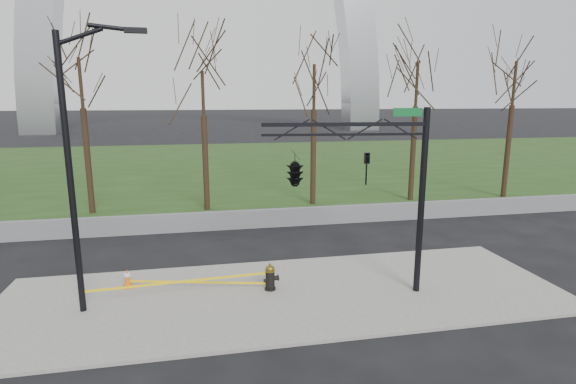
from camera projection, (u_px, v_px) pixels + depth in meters
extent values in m
plane|color=black|center=(286.00, 296.00, 14.46)|extent=(500.00, 500.00, 0.00)
cube|color=slate|center=(286.00, 295.00, 14.44)|extent=(18.00, 6.00, 0.10)
cube|color=#213613|center=(227.00, 164.00, 43.25)|extent=(120.00, 40.00, 0.06)
cube|color=#59595B|center=(255.00, 219.00, 22.04)|extent=(60.00, 0.30, 0.90)
cylinder|color=black|center=(270.00, 289.00, 14.72)|extent=(0.36, 0.36, 0.06)
cylinder|color=black|center=(270.00, 280.00, 14.66)|extent=(0.28, 0.28, 0.64)
cylinder|color=black|center=(277.00, 278.00, 14.72)|extent=(0.23, 0.20, 0.17)
cylinder|color=black|center=(265.00, 280.00, 14.60)|extent=(0.12, 0.12, 0.11)
cylinder|color=brown|center=(270.00, 270.00, 14.59)|extent=(0.32, 0.32, 0.06)
ellipsoid|color=brown|center=(270.00, 269.00, 14.58)|extent=(0.30, 0.30, 0.22)
cylinder|color=brown|center=(270.00, 265.00, 14.55)|extent=(0.06, 0.06, 0.09)
cube|color=#DD5A0B|center=(128.00, 287.00, 14.90)|extent=(0.39, 0.39, 0.04)
cone|color=#DD5A0B|center=(127.00, 278.00, 14.84)|extent=(0.25, 0.25, 0.59)
cylinder|color=white|center=(127.00, 275.00, 14.81)|extent=(0.19, 0.19, 0.09)
cylinder|color=black|center=(70.00, 181.00, 12.47)|extent=(0.18, 0.18, 8.00)
cylinder|color=black|center=(78.00, 37.00, 11.81)|extent=(1.27, 0.16, 0.56)
cylinder|color=black|center=(112.00, 28.00, 11.94)|extent=(1.21, 0.16, 0.22)
cube|color=black|center=(136.00, 30.00, 12.08)|extent=(0.61, 0.24, 0.14)
cylinder|color=black|center=(421.00, 204.00, 14.06)|extent=(0.20, 0.20, 6.00)
cube|color=black|center=(345.00, 124.00, 13.32)|extent=(4.99, 0.63, 0.12)
cube|color=black|center=(345.00, 134.00, 13.39)|extent=(4.98, 0.59, 0.08)
cube|color=#0C5926|center=(408.00, 112.00, 13.43)|extent=(0.90, 0.13, 0.25)
imported|color=black|center=(367.00, 169.00, 13.66)|extent=(0.18, 0.22, 1.00)
imported|color=black|center=(295.00, 170.00, 13.46)|extent=(0.78, 2.52, 1.00)
cube|color=yellow|center=(181.00, 282.00, 13.88)|extent=(5.66, 0.40, 0.08)
cube|color=yellow|center=(198.00, 282.00, 14.77)|extent=(4.61, 1.11, 0.08)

